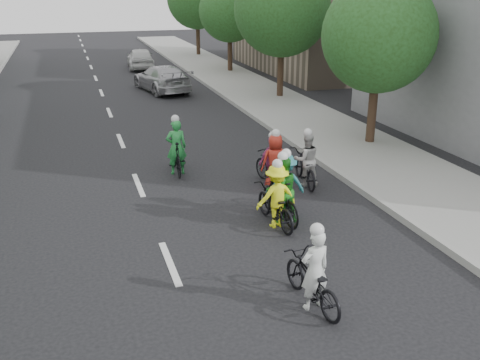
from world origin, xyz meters
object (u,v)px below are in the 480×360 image
cyclist_0 (312,279)px  cyclist_3 (272,165)px  cyclist_6 (305,165)px  cyclist_5 (176,153)px  cyclist_2 (276,201)px  cyclist_7 (285,189)px  cyclist_1 (281,195)px  follow_car_trail (140,58)px  cyclist_4 (274,167)px  follow_car_lead (162,78)px

cyclist_0 → cyclist_3: (1.58, 6.22, 0.05)m
cyclist_6 → cyclist_3: bearing=-9.3°
cyclist_5 → cyclist_6: size_ratio=0.95×
cyclist_2 → cyclist_3: size_ratio=1.08×
cyclist_6 → cyclist_7: (-1.41, -1.80, 0.07)m
cyclist_1 → follow_car_trail: cyclist_1 is taller
cyclist_2 → cyclist_5: size_ratio=1.04×
cyclist_2 → cyclist_4: cyclist_4 is taller
cyclist_0 → follow_car_trail: cyclist_0 is taller
cyclist_2 → cyclist_6: size_ratio=0.98×
cyclist_0 → cyclist_1: cyclist_1 is taller
cyclist_3 → follow_car_trail: bearing=-99.6°
cyclist_0 → cyclist_3: cyclist_0 is taller
cyclist_5 → follow_car_lead: (1.96, 13.71, 0.05)m
cyclist_0 → cyclist_6: cyclist_6 is taller
cyclist_3 → cyclist_4: size_ratio=1.02×
cyclist_6 → cyclist_1: bearing=60.5°
cyclist_4 → cyclist_2: bearing=75.8°
cyclist_0 → cyclist_6: size_ratio=0.95×
follow_car_lead → follow_car_trail: (0.03, 8.73, 0.01)m
cyclist_4 → cyclist_6: (0.97, -0.04, 0.00)m
cyclist_0 → cyclist_1: size_ratio=0.99×
cyclist_0 → cyclist_5: 8.17m
cyclist_0 → cyclist_1: 3.81m
follow_car_lead → cyclist_6: bearing=84.2°
cyclist_1 → follow_car_lead: cyclist_1 is taller
cyclist_6 → cyclist_7: cyclist_7 is taller
cyclist_1 → follow_car_lead: size_ratio=0.39×
cyclist_0 → follow_car_trail: size_ratio=0.45×
cyclist_1 → follow_car_lead: (0.19, 18.12, 0.01)m
cyclist_0 → cyclist_4: cyclist_4 is taller
cyclist_0 → cyclist_3: bearing=-111.0°
cyclist_7 → cyclist_5: bearing=-61.1°
cyclist_4 → follow_car_lead: cyclist_4 is taller
cyclist_3 → cyclist_4: 0.25m
cyclist_4 → follow_car_lead: (-0.52, 15.86, 0.10)m
cyclist_3 → cyclist_6: size_ratio=0.91×
cyclist_2 → cyclist_6: (1.90, 2.41, -0.02)m
cyclist_4 → cyclist_1: bearing=79.1°
cyclist_1 → cyclist_5: (-1.77, 4.41, -0.04)m
cyclist_1 → cyclist_4: (0.71, 2.26, -0.08)m
cyclist_7 → follow_car_lead: (-0.08, 17.71, 0.02)m
cyclist_1 → follow_car_trail: size_ratio=0.46×
cyclist_2 → cyclist_4: 2.63m
cyclist_2 → cyclist_7: 0.78m
cyclist_2 → follow_car_lead: 18.32m
cyclist_3 → follow_car_lead: size_ratio=0.37×
cyclist_3 → cyclist_6: bearing=152.3°
cyclist_3 → cyclist_6: cyclist_6 is taller
cyclist_6 → follow_car_lead: 15.97m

